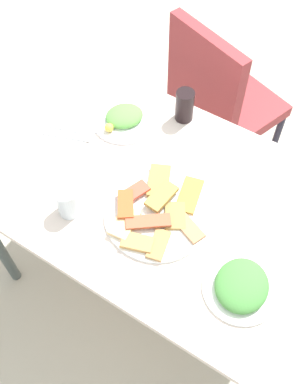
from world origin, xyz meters
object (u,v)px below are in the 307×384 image
at_px(dining_chair, 218,100).
at_px(salad_plate_greens, 124,118).
at_px(pide_platter, 156,213).
at_px(paper_napkin, 68,134).
at_px(soda_can, 185,106).
at_px(drinking_glass, 68,201).
at_px(salad_plate_rice, 241,286).
at_px(dining_table, 151,200).
at_px(fork, 65,136).
at_px(spoon, 71,130).

relative_size(dining_chair, salad_plate_greens, 3.88).
xyz_separation_m(pide_platter, paper_napkin, (-0.44, 0.11, -0.01)).
bearing_deg(dining_chair, salad_plate_greens, -105.84).
distance_m(soda_can, drinking_glass, 0.55).
xyz_separation_m(salad_plate_greens, salad_plate_rice, (0.64, -0.35, 0.00)).
height_order(salad_plate_rice, soda_can, soda_can).
relative_size(pide_platter, drinking_glass, 3.29).
relative_size(dining_table, paper_napkin, 7.78).
relative_size(dining_table, fork, 6.57).
height_order(pide_platter, spoon, pide_platter).
bearing_deg(drinking_glass, dining_table, 52.89).
xyz_separation_m(drinking_glass, spoon, (-0.21, 0.27, -0.05)).
bearing_deg(salad_plate_greens, spoon, -132.93).
bearing_deg(salad_plate_greens, salad_plate_rice, -28.76).
xyz_separation_m(dining_chair, fork, (-0.28, -0.69, 0.25)).
height_order(salad_plate_greens, spoon, salad_plate_greens).
height_order(salad_plate_greens, paper_napkin, salad_plate_greens).
xyz_separation_m(dining_table, soda_can, (-0.06, 0.32, 0.15)).
distance_m(dining_chair, spoon, 0.75).
xyz_separation_m(dining_chair, drinking_glass, (-0.07, -0.92, 0.30)).
distance_m(dining_chair, fork, 0.78).
xyz_separation_m(dining_chair, salad_plate_rice, (0.50, -0.87, 0.26)).
xyz_separation_m(paper_napkin, spoon, (0.00, 0.02, 0.00)).
bearing_deg(soda_can, salad_plate_greens, -143.53).
xyz_separation_m(soda_can, paper_napkin, (-0.31, -0.29, -0.06)).
distance_m(dining_table, salad_plate_rice, 0.45).
distance_m(salad_plate_greens, drinking_glass, 0.42).
bearing_deg(fork, spoon, 69.84).
bearing_deg(spoon, dining_table, -25.21).
xyz_separation_m(soda_can, drinking_glass, (-0.10, -0.54, -0.01)).
relative_size(salad_plate_greens, paper_napkin, 1.53).
relative_size(pide_platter, soda_can, 2.86).
relative_size(dining_chair, drinking_glass, 8.66).
bearing_deg(salad_plate_greens, pide_platter, -41.36).
bearing_deg(drinking_glass, paper_napkin, 129.62).
distance_m(dining_chair, salad_plate_rice, 1.03).
bearing_deg(salad_plate_greens, fork, -126.57).
bearing_deg(fork, pide_platter, -32.48).
xyz_separation_m(pide_platter, salad_plate_rice, (0.33, -0.08, 0.01)).
relative_size(salad_plate_greens, drinking_glass, 2.23).
bearing_deg(salad_plate_greens, paper_napkin, -129.54).
relative_size(drinking_glass, paper_napkin, 0.68).
distance_m(fork, spoon, 0.04).
bearing_deg(pide_platter, spoon, 163.32).
xyz_separation_m(dining_chair, paper_napkin, (-0.28, -0.67, 0.24)).
relative_size(soda_can, drinking_glass, 1.15).
relative_size(pide_platter, paper_napkin, 2.25).
bearing_deg(salad_plate_rice, fork, 167.22).
bearing_deg(soda_can, paper_napkin, -136.70).
distance_m(salad_plate_greens, spoon, 0.19).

